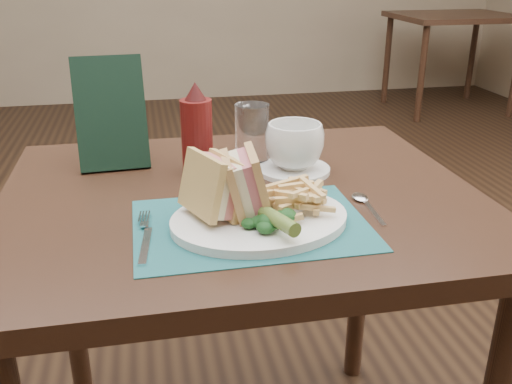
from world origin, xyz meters
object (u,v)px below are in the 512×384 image
plate (260,219)px  check_presenter (111,113)px  table_bg_right (449,63)px  placemat (251,224)px  table_main (243,352)px  ketchup_bottle (197,127)px  coffee_cup (294,146)px  saucer (294,170)px  sandwich_half_b (233,183)px  sandwich_half_a (202,188)px  drinking_glass (252,135)px

plate → check_presenter: 0.44m
table_bg_right → placemat: bearing=-123.9°
table_main → ketchup_bottle: bearing=116.8°
coffee_cup → table_main: bearing=-146.3°
placemat → saucer: 0.27m
sandwich_half_b → coffee_cup: (0.16, 0.21, -0.01)m
table_bg_right → placemat: size_ratio=2.32×
sandwich_half_a → drinking_glass: (0.14, 0.29, -0.01)m
sandwich_half_b → coffee_cup: 0.27m
table_bg_right → saucer: 3.80m
table_main → placemat: placemat is taller
plate → drinking_glass: bearing=73.0°
plate → sandwich_half_b: sandwich_half_b is taller
plate → sandwich_half_a: size_ratio=2.78×
table_bg_right → sandwich_half_b: size_ratio=8.30×
check_presenter → placemat: bearing=-60.0°
saucer → drinking_glass: drinking_glass is taller
sandwich_half_b → saucer: size_ratio=0.72×
saucer → check_presenter: bearing=162.6°
table_bg_right → check_presenter: (-2.49, -3.02, 0.49)m
sandwich_half_a → check_presenter: bearing=90.6°
drinking_glass → sandwich_half_b: bearing=-106.9°
saucer → coffee_cup: bearing=0.0°
sandwich_half_a → ketchup_bottle: size_ratio=0.58×
table_main → sandwich_half_b: size_ratio=8.30×
plate → table_main: bearing=83.8°
ketchup_bottle → sandwich_half_a: bearing=-94.3°
table_bg_right → ketchup_bottle: size_ratio=4.84×
table_main → ketchup_bottle: (-0.07, 0.13, 0.47)m
plate → drinking_glass: size_ratio=2.31×
sandwich_half_a → coffee_cup: bearing=23.1°
saucer → check_presenter: (-0.36, 0.11, 0.11)m
sandwich_half_a → sandwich_half_b: 0.05m
saucer → drinking_glass: bearing=137.9°
table_main → saucer: saucer is taller
sandwich_half_a → table_main: bearing=34.7°
plate → coffee_cup: 0.27m
saucer → check_presenter: check_presenter is taller
coffee_cup → table_bg_right: bearing=55.9°
sandwich_half_a → sandwich_half_b: bearing=-12.7°
placemat → check_presenter: check_presenter is taller
table_bg_right → coffee_cup: bearing=-124.1°
plate → check_presenter: (-0.24, 0.35, 0.10)m
saucer → drinking_glass: size_ratio=1.15×
saucer → ketchup_bottle: ketchup_bottle is taller
ketchup_bottle → coffee_cup: bearing=-14.2°
placemat → coffee_cup: 0.27m
placemat → check_presenter: bearing=123.6°
table_main → saucer: 0.41m
drinking_glass → saucer: bearing=-42.1°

